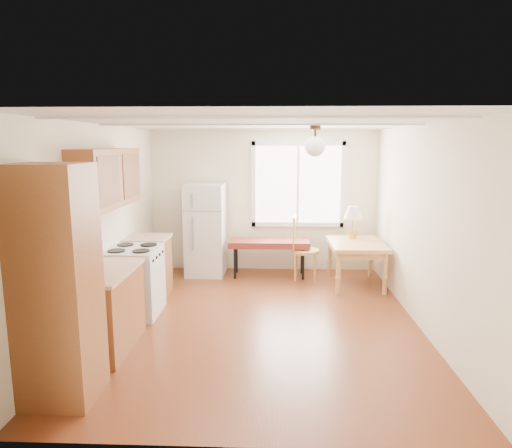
# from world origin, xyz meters

# --- Properties ---
(room_shell) EXTENTS (4.60, 5.60, 2.62)m
(room_shell) POSITION_xyz_m (0.00, 0.00, 1.25)
(room_shell) COLOR #532211
(room_shell) RESTS_ON ground
(kitchen_run) EXTENTS (0.65, 3.40, 2.20)m
(kitchen_run) POSITION_xyz_m (-1.72, -0.63, 0.84)
(kitchen_run) COLOR brown
(kitchen_run) RESTS_ON ground
(window_unit) EXTENTS (1.64, 0.05, 1.51)m
(window_unit) POSITION_xyz_m (0.60, 2.47, 1.55)
(window_unit) COLOR white
(window_unit) RESTS_ON room_shell
(pendant_light) EXTENTS (0.26, 0.26, 0.40)m
(pendant_light) POSITION_xyz_m (0.70, 0.40, 2.24)
(pendant_light) COLOR #2F2215
(pendant_light) RESTS_ON room_shell
(refrigerator) EXTENTS (0.67, 0.69, 1.58)m
(refrigerator) POSITION_xyz_m (-1.00, 2.12, 0.79)
(refrigerator) COLOR silver
(refrigerator) RESTS_ON ground
(bench) EXTENTS (1.37, 0.51, 0.63)m
(bench) POSITION_xyz_m (0.10, 2.04, 0.57)
(bench) COLOR maroon
(bench) RESTS_ON ground
(dining_table) EXTENTS (0.86, 1.14, 0.70)m
(dining_table) POSITION_xyz_m (1.50, 1.60, 0.60)
(dining_table) COLOR #B48545
(dining_table) RESTS_ON ground
(chair) EXTENTS (0.48, 0.47, 1.07)m
(chair) POSITION_xyz_m (0.61, 1.91, 0.62)
(chair) COLOR #B48545
(chair) RESTS_ON ground
(table_lamp) EXTENTS (0.31, 0.31, 0.53)m
(table_lamp) POSITION_xyz_m (1.49, 1.93, 1.09)
(table_lamp) COLOR gold
(table_lamp) RESTS_ON dining_table
(coffee_maker) EXTENTS (0.23, 0.27, 0.36)m
(coffee_maker) POSITION_xyz_m (-1.72, -1.32, 1.03)
(coffee_maker) COLOR black
(coffee_maker) RESTS_ON kitchen_run
(kettle) EXTENTS (0.13, 0.13, 0.25)m
(kettle) POSITION_xyz_m (-1.78, -0.77, 1.00)
(kettle) COLOR red
(kettle) RESTS_ON kitchen_run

